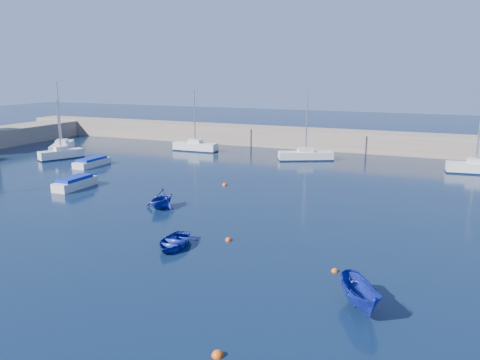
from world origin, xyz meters
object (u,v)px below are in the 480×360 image
at_px(sailboat_3, 61,154).
at_px(dinghy_left, 161,199).
at_px(sailboat_4, 62,147).
at_px(sailboat_7, 475,168).
at_px(dinghy_right, 360,295).
at_px(dinghy_center, 174,242).
at_px(sailboat_5, 195,146).
at_px(motorboat_1, 75,183).
at_px(sailboat_6, 306,155).
at_px(motorboat_2, 92,162).

xyz_separation_m(sailboat_3, dinghy_left, (22.68, -13.39, 0.16)).
distance_m(sailboat_4, sailboat_7, 50.41).
bearing_deg(dinghy_right, dinghy_center, 135.36).
bearing_deg(sailboat_7, sailboat_5, 82.06).
bearing_deg(motorboat_1, sailboat_6, 54.32).
height_order(sailboat_7, dinghy_left, sailboat_7).
bearing_deg(sailboat_7, sailboat_6, 82.41).
relative_size(dinghy_center, dinghy_right, 0.99).
height_order(sailboat_5, dinghy_left, sailboat_5).
distance_m(sailboat_7, dinghy_left, 33.36).
bearing_deg(sailboat_5, motorboat_1, 177.43).
bearing_deg(sailboat_3, sailboat_5, 70.02).
bearing_deg(motorboat_2, sailboat_3, 162.17).
height_order(motorboat_2, dinghy_center, motorboat_2).
distance_m(sailboat_4, dinghy_right, 51.64).
distance_m(sailboat_6, dinghy_center, 31.19).
distance_m(sailboat_3, dinghy_right, 46.03).
xyz_separation_m(motorboat_2, dinghy_center, (21.50, -18.25, -0.10)).
distance_m(motorboat_1, dinghy_right, 30.39).
bearing_deg(dinghy_left, sailboat_7, 48.53).
relative_size(sailboat_4, sailboat_6, 1.08).
relative_size(sailboat_4, sailboat_5, 1.14).
relative_size(sailboat_7, dinghy_center, 2.25).
height_order(sailboat_6, motorboat_1, sailboat_6).
relative_size(sailboat_6, dinghy_center, 2.51).
height_order(sailboat_3, dinghy_right, sailboat_3).
bearing_deg(motorboat_2, sailboat_7, 17.21).
bearing_deg(motorboat_2, dinghy_right, -33.13).
height_order(motorboat_2, dinghy_right, dinghy_right).
bearing_deg(dinghy_center, sailboat_7, 51.90).
xyz_separation_m(motorboat_1, dinghy_right, (27.61, -12.69, 0.16)).
distance_m(sailboat_6, motorboat_1, 26.97).
bearing_deg(dinghy_right, motorboat_1, 126.64).
bearing_deg(motorboat_2, motorboat_1, -58.17).
bearing_deg(dinghy_left, dinghy_center, -49.92).
bearing_deg(dinghy_right, dinghy_left, 120.02).
bearing_deg(dinghy_right, sailboat_7, 50.27).
height_order(motorboat_1, dinghy_left, dinghy_left).
xyz_separation_m(sailboat_3, sailboat_5, (12.31, 11.59, 0.01)).
height_order(motorboat_1, dinghy_right, dinghy_right).
bearing_deg(sailboat_3, motorboat_2, 9.00).
relative_size(sailboat_4, sailboat_7, 1.21).
relative_size(sailboat_6, motorboat_2, 1.82).
distance_m(sailboat_7, motorboat_1, 40.31).
distance_m(motorboat_2, dinghy_left, 19.89).
distance_m(motorboat_2, dinghy_right, 39.56).
xyz_separation_m(sailboat_4, dinghy_right, (43.42, -27.94, 0.03)).
xyz_separation_m(sailboat_3, sailboat_7, (46.14, 10.34, 0.01)).
bearing_deg(sailboat_3, motorboat_1, -15.82).
height_order(sailboat_5, motorboat_2, sailboat_5).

